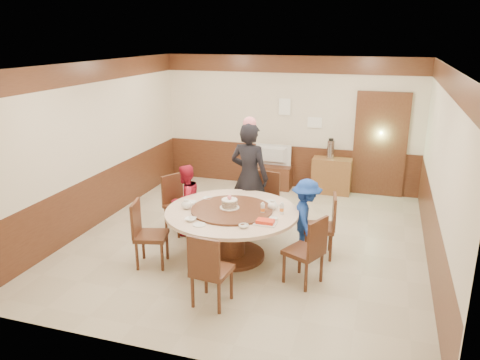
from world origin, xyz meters
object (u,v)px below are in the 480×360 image
(side_cabinet, at_px, (331,176))
(person_blue, at_px, (306,218))
(television, at_px, (272,155))
(person_red, at_px, (186,200))
(tv_stand, at_px, (272,176))
(birthday_cake, at_px, (230,203))
(banquet_table, at_px, (232,224))
(shrimp_platter, at_px, (265,222))
(thermos, at_px, (331,149))
(person_standing, at_px, (249,177))

(side_cabinet, bearing_deg, person_blue, -90.42)
(television, bearing_deg, person_red, 75.76)
(tv_stand, distance_m, side_cabinet, 1.28)
(television, height_order, side_cabinet, television)
(birthday_cake, distance_m, side_cabinet, 3.63)
(tv_stand, relative_size, side_cabinet, 1.06)
(banquet_table, height_order, birthday_cake, birthday_cake)
(banquet_table, relative_size, television, 2.52)
(shrimp_platter, relative_size, tv_stand, 0.35)
(banquet_table, xyz_separation_m, thermos, (1.01, 3.45, 0.41))
(person_standing, relative_size, person_blue, 1.55)
(banquet_table, relative_size, side_cabinet, 2.45)
(person_blue, xyz_separation_m, birthday_cake, (-1.08, -0.38, 0.25))
(person_red, distance_m, tv_stand, 2.96)
(person_blue, height_order, thermos, person_blue)
(television, height_order, thermos, thermos)
(thermos, bearing_deg, television, -178.60)
(tv_stand, bearing_deg, person_blue, -67.47)
(person_standing, bearing_deg, tv_stand, -75.93)
(banquet_table, relative_size, birthday_cake, 6.78)
(thermos, bearing_deg, shrimp_platter, -96.16)
(person_blue, xyz_separation_m, tv_stand, (-1.25, 3.02, -0.35))
(banquet_table, distance_m, thermos, 3.62)
(person_standing, xyz_separation_m, person_blue, (1.10, -0.71, -0.33))
(shrimp_platter, relative_size, thermos, 0.79)
(birthday_cake, bearing_deg, banquet_table, -28.37)
(person_blue, bearing_deg, person_red, 70.02)
(person_blue, relative_size, side_cabinet, 1.50)
(person_red, height_order, side_cabinet, person_red)
(television, bearing_deg, person_blue, 113.69)
(person_standing, height_order, side_cabinet, person_standing)
(banquet_table, bearing_deg, birthday_cake, 151.63)
(person_blue, distance_m, side_cabinet, 3.05)
(banquet_table, xyz_separation_m, person_blue, (1.03, 0.41, 0.07))
(birthday_cake, xyz_separation_m, tv_stand, (-0.17, 3.40, -0.60))
(banquet_table, height_order, thermos, thermos)
(shrimp_platter, bearing_deg, person_blue, 59.91)
(birthday_cake, distance_m, television, 3.41)
(shrimp_platter, height_order, side_cabinet, shrimp_platter)
(banquet_table, height_order, person_blue, person_blue)
(birthday_cake, distance_m, tv_stand, 3.46)
(television, bearing_deg, side_cabinet, -177.50)
(person_standing, relative_size, birthday_cake, 6.43)
(person_blue, relative_size, thermos, 3.16)
(side_cabinet, bearing_deg, birthday_cake, -107.77)
(banquet_table, distance_m, shrimp_platter, 0.73)
(banquet_table, height_order, person_standing, person_standing)
(shrimp_platter, xyz_separation_m, tv_stand, (-0.81, 3.77, -0.53))
(tv_stand, bearing_deg, person_standing, -86.12)
(person_red, bearing_deg, shrimp_platter, 81.56)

